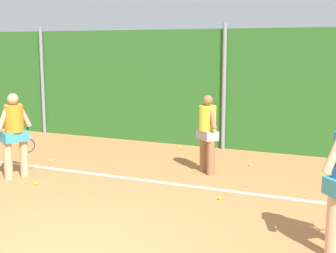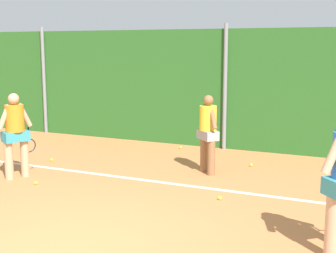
# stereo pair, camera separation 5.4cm
# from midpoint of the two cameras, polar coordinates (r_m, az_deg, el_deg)

# --- Properties ---
(ground_plane) EXTENTS (29.49, 29.49, 0.00)m
(ground_plane) POSITION_cam_midpoint_polar(r_m,az_deg,el_deg) (7.90, -3.40, -9.24)
(ground_plane) COLOR #C67542
(hedge_fence_backdrop) EXTENTS (19.17, 0.25, 2.97)m
(hedge_fence_backdrop) POSITION_cam_midpoint_polar(r_m,az_deg,el_deg) (11.95, 7.24, 4.45)
(hedge_fence_backdrop) COLOR #286023
(hedge_fence_backdrop) RESTS_ON ground_plane
(fence_post_left) EXTENTS (0.10, 0.10, 3.10)m
(fence_post_left) POSITION_cam_midpoint_polar(r_m,az_deg,el_deg) (14.42, -14.56, 5.35)
(fence_post_left) COLOR gray
(fence_post_left) RESTS_ON ground_plane
(fence_post_center) EXTENTS (0.10, 0.10, 3.10)m
(fence_post_center) POSITION_cam_midpoint_polar(r_m,az_deg,el_deg) (11.78, 6.99, 4.69)
(fence_post_center) COLOR gray
(fence_post_center) RESTS_ON ground_plane
(court_baseline_paint) EXTENTS (14.01, 0.10, 0.01)m
(court_baseline_paint) POSITION_cam_midpoint_polar(r_m,az_deg,el_deg) (8.99, 0.39, -6.83)
(court_baseline_paint) COLOR white
(court_baseline_paint) RESTS_ON ground_plane
(player_midcourt) EXTENTS (0.47, 0.74, 1.66)m
(player_midcourt) POSITION_cam_midpoint_polar(r_m,az_deg,el_deg) (9.63, -17.69, -0.51)
(player_midcourt) COLOR tan
(player_midcourt) RESTS_ON ground_plane
(player_backcourt_far) EXTENTS (0.53, 0.51, 1.59)m
(player_backcourt_far) POSITION_cam_midpoint_polar(r_m,az_deg,el_deg) (9.54, 4.98, -0.39)
(player_backcourt_far) COLOR #8C603D
(player_backcourt_far) RESTS_ON ground_plane
(tennis_ball_0) EXTENTS (0.07, 0.07, 0.07)m
(tennis_ball_0) POSITION_cam_midpoint_polar(r_m,az_deg,el_deg) (9.24, -15.41, -6.55)
(tennis_ball_0) COLOR #CCDB33
(tennis_ball_0) RESTS_ON ground_plane
(tennis_ball_2) EXTENTS (0.07, 0.07, 0.07)m
(tennis_ball_2) POSITION_cam_midpoint_polar(r_m,az_deg,el_deg) (10.37, 10.10, -4.57)
(tennis_ball_2) COLOR #CCDB33
(tennis_ball_2) RESTS_ON ground_plane
(tennis_ball_6) EXTENTS (0.07, 0.07, 0.07)m
(tennis_ball_6) POSITION_cam_midpoint_polar(r_m,az_deg,el_deg) (11.96, 1.67, -2.52)
(tennis_ball_6) COLOR #CCDB33
(tennis_ball_6) RESTS_ON ground_plane
(tennis_ball_7) EXTENTS (0.07, 0.07, 0.07)m
(tennis_ball_7) POSITION_cam_midpoint_polar(r_m,az_deg,el_deg) (8.11, 6.44, -8.53)
(tennis_ball_7) COLOR #CCDB33
(tennis_ball_7) RESTS_ON ground_plane
(tennis_ball_8) EXTENTS (0.07, 0.07, 0.07)m
(tennis_ball_8) POSITION_cam_midpoint_polar(r_m,az_deg,el_deg) (10.99, -13.66, -3.89)
(tennis_ball_8) COLOR #CCDB33
(tennis_ball_8) RESTS_ON ground_plane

